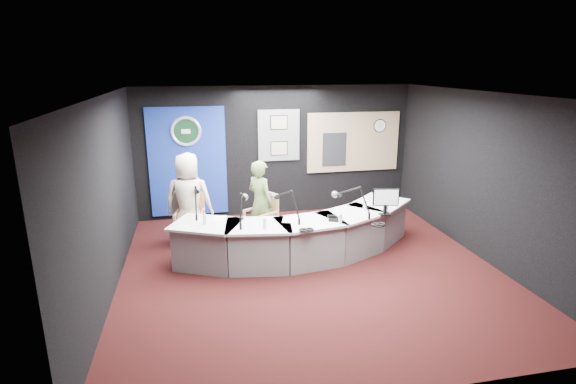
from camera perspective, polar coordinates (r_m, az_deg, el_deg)
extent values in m
plane|color=black|center=(7.45, 2.80, -9.74)|extent=(6.00, 6.00, 0.00)
cube|color=silver|center=(6.73, 3.13, 12.28)|extent=(6.00, 6.00, 0.02)
cube|color=black|center=(9.82, -1.48, 5.20)|extent=(6.00, 0.02, 2.80)
cube|color=black|center=(4.30, 13.23, -9.62)|extent=(6.00, 0.02, 2.80)
cube|color=black|center=(6.87, -22.05, -0.69)|extent=(0.02, 6.00, 2.80)
cube|color=black|center=(8.23, 23.61, 1.76)|extent=(0.02, 6.00, 2.80)
cube|color=navy|center=(9.67, -12.61, 3.74)|extent=(1.60, 0.05, 2.30)
torus|color=silver|center=(9.52, -12.85, 7.52)|extent=(0.63, 0.07, 0.63)
cylinder|color=black|center=(9.53, -12.85, 7.52)|extent=(0.48, 0.01, 0.48)
cube|color=slate|center=(9.74, -1.17, 7.20)|extent=(0.90, 0.04, 1.10)
cube|color=gray|center=(9.67, -1.15, 8.81)|extent=(0.34, 0.02, 0.27)
cube|color=gray|center=(9.76, -1.13, 5.55)|extent=(0.34, 0.02, 0.27)
cube|color=tan|center=(10.22, 8.30, 6.31)|extent=(2.12, 0.06, 1.32)
cube|color=#FFE6A1|center=(10.21, 8.32, 6.30)|extent=(2.00, 0.02, 1.20)
cube|color=black|center=(10.07, 5.91, 5.39)|extent=(0.55, 0.02, 0.75)
cylinder|color=white|center=(10.36, 11.59, 8.24)|extent=(0.28, 0.01, 0.28)
cube|color=slate|center=(8.59, -12.82, -2.15)|extent=(0.51, 0.19, 0.70)
imported|color=beige|center=(8.28, -12.49, -1.01)|extent=(0.94, 0.70, 1.74)
imported|color=#5B733C|center=(8.18, -3.53, -1.40)|extent=(0.64, 0.69, 1.59)
cube|color=black|center=(7.74, 12.29, -0.62)|extent=(0.47, 0.12, 0.32)
cube|color=black|center=(7.42, 5.94, -3.45)|extent=(0.23, 0.22, 0.05)
torus|color=black|center=(7.31, 11.40, -4.06)|extent=(0.22, 0.22, 0.04)
torus|color=black|center=(6.95, 2.36, -4.81)|extent=(0.21, 0.21, 0.04)
cube|color=white|center=(7.57, -8.62, -3.34)|extent=(0.24, 0.32, 0.00)
cube|color=white|center=(7.44, 0.24, -3.50)|extent=(0.32, 0.38, 0.00)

